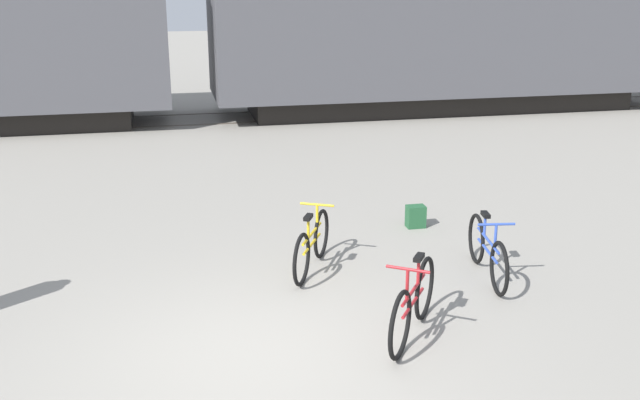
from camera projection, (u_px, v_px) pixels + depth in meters
name	position (u px, v px, depth m)	size (l,w,h in m)	color
ground_plane	(257.00, 356.00, 7.68)	(80.00, 80.00, 0.00)	gray
freight_train	(188.00, 4.00, 18.53)	(52.60, 3.06, 5.56)	black
rail_near	(195.00, 125.00, 18.74)	(64.60, 0.07, 0.01)	#4C4238
rail_far	(192.00, 114.00, 20.07)	(64.60, 0.07, 0.01)	#4C4238
bicycle_yellow	(312.00, 244.00, 9.74)	(0.79, 1.49, 0.84)	black
bicycle_maroon	(413.00, 304.00, 7.98)	(1.00, 1.43, 0.90)	black
bicycle_blue	(487.00, 251.00, 9.51)	(0.46, 1.70, 0.84)	black
backpack	(416.00, 216.00, 11.41)	(0.28, 0.20, 0.34)	#235633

